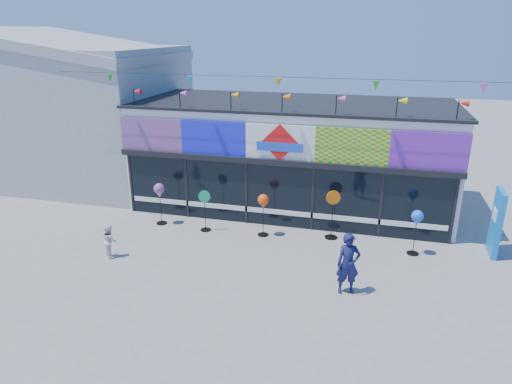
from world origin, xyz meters
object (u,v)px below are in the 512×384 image
(spinner_1, at_px, (205,210))
(spinner_4, at_px, (417,219))
(spinner_0, at_px, (159,192))
(spinner_3, at_px, (332,213))
(spinner_2, at_px, (263,203))
(child, at_px, (110,241))
(adult_man, at_px, (348,264))
(blue_sign, at_px, (496,222))

(spinner_1, bearing_deg, spinner_4, -0.41)
(spinner_0, relative_size, spinner_3, 0.91)
(spinner_4, bearing_deg, spinner_1, 179.59)
(spinner_2, height_order, child, spinner_2)
(spinner_4, bearing_deg, child, -164.60)
(spinner_1, xyz_separation_m, spinner_4, (7.00, -0.05, 0.40))
(spinner_4, relative_size, child, 1.42)
(adult_man, bearing_deg, spinner_1, 135.22)
(spinner_3, distance_m, spinner_4, 2.70)
(spinner_2, xyz_separation_m, child, (-4.25, -2.69, -0.68))
(child, bearing_deg, adult_man, -138.29)
(blue_sign, distance_m, spinner_2, 7.35)
(spinner_4, height_order, adult_man, adult_man)
(spinner_1, relative_size, spinner_3, 0.87)
(spinner_1, height_order, spinner_2, spinner_2)
(spinner_3, bearing_deg, spinner_2, -170.67)
(spinner_0, height_order, adult_man, adult_man)
(spinner_1, distance_m, spinner_2, 2.11)
(spinner_1, relative_size, adult_man, 0.87)
(spinner_2, relative_size, spinner_4, 1.01)
(spinner_0, relative_size, child, 1.48)
(spinner_0, distance_m, spinner_1, 1.84)
(blue_sign, height_order, spinner_2, blue_sign)
(child, bearing_deg, spinner_3, -110.95)
(adult_man, xyz_separation_m, child, (-7.29, 0.28, -0.33))
(blue_sign, xyz_separation_m, child, (-11.59, -3.20, -0.54))
(spinner_0, distance_m, child, 2.86)
(spinner_0, relative_size, spinner_1, 1.04)
(spinner_0, bearing_deg, spinner_3, 3.12)
(adult_man, distance_m, child, 7.31)
(spinner_2, bearing_deg, blue_sign, 3.94)
(spinner_0, bearing_deg, blue_sign, 2.37)
(spinner_4, bearing_deg, blue_sign, 15.52)
(spinner_0, bearing_deg, spinner_2, -0.64)
(blue_sign, relative_size, spinner_4, 1.43)
(spinner_1, height_order, adult_man, adult_man)
(spinner_0, distance_m, spinner_3, 6.16)
(spinner_0, xyz_separation_m, adult_man, (6.89, -3.02, -0.38))
(spinner_1, distance_m, spinner_4, 7.01)
(spinner_3, height_order, spinner_4, spinner_3)
(spinner_4, bearing_deg, adult_man, -123.86)
(blue_sign, xyz_separation_m, spinner_3, (-5.04, -0.13, -0.16))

